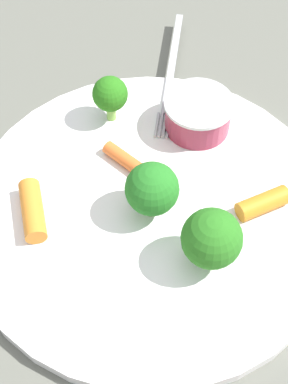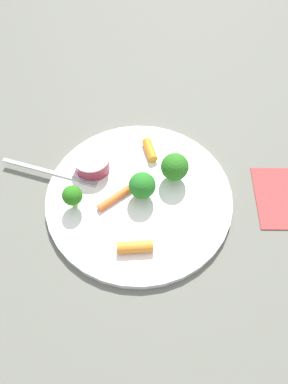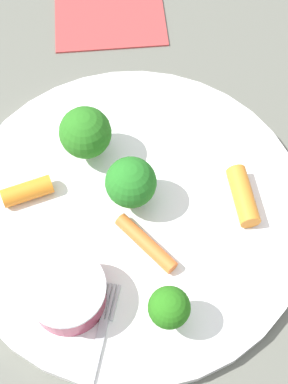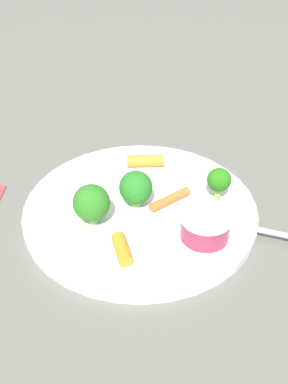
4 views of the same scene
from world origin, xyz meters
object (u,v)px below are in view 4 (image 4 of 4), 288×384
(carrot_stick_1, at_px, (170,199))
(sauce_cup, at_px, (205,227))
(broccoli_floret_2, at_px, (91,203))
(fork, at_px, (261,230))
(carrot_stick_2, at_px, (122,249))
(carrot_stick_0, at_px, (145,161))
(broccoli_floret_0, at_px, (136,190))
(broccoli_floret_1, at_px, (219,180))
(plate, at_px, (140,210))

(carrot_stick_1, bearing_deg, sauce_cup, 119.31)
(broccoli_floret_2, height_order, fork, broccoli_floret_2)
(broccoli_floret_2, height_order, carrot_stick_2, broccoli_floret_2)
(sauce_cup, distance_m, carrot_stick_1, 0.07)
(carrot_stick_0, bearing_deg, carrot_stick_1, 109.02)
(fork, bearing_deg, broccoli_floret_2, -5.55)
(broccoli_floret_0, bearing_deg, carrot_stick_2, 78.58)
(broccoli_floret_0, bearing_deg, broccoli_floret_2, 27.39)
(broccoli_floret_0, bearing_deg, carrot_stick_0, -98.20)
(broccoli_floret_1, distance_m, fork, 0.08)
(broccoli_floret_2, bearing_deg, sauce_cup, 168.53)
(carrot_stick_0, height_order, carrot_stick_1, carrot_stick_0)
(broccoli_floret_1, relative_size, carrot_stick_2, 1.06)
(sauce_cup, bearing_deg, broccoli_floret_0, -34.09)
(broccoli_floret_0, bearing_deg, broccoli_floret_1, -170.27)
(plate, bearing_deg, carrot_stick_2, 75.81)
(broccoli_floret_1, bearing_deg, sauce_cup, 70.44)
(broccoli_floret_2, relative_size, fork, 0.33)
(broccoli_floret_1, height_order, broccoli_floret_2, broccoli_floret_2)
(broccoli_floret_2, xyz_separation_m, carrot_stick_0, (-0.07, -0.12, -0.02))
(sauce_cup, xyz_separation_m, carrot_stick_2, (0.10, 0.03, -0.01))
(carrot_stick_2, bearing_deg, broccoli_floret_1, -140.77)
(plate, distance_m, carrot_stick_1, 0.04)
(broccoli_floret_1, xyz_separation_m, carrot_stick_2, (0.12, 0.10, -0.02))
(broccoli_floret_0, relative_size, broccoli_floret_1, 1.12)
(fork, bearing_deg, broccoli_floret_0, -17.46)
(sauce_cup, xyz_separation_m, carrot_stick_1, (0.04, -0.06, -0.01))
(broccoli_floret_1, xyz_separation_m, carrot_stick_1, (0.06, 0.01, -0.02))
(plate, relative_size, broccoli_floret_1, 6.56)
(broccoli_floret_2, relative_size, carrot_stick_0, 1.04)
(broccoli_floret_0, relative_size, carrot_stick_2, 1.19)
(broccoli_floret_0, xyz_separation_m, broccoli_floret_2, (0.05, 0.03, 0.00))
(plate, height_order, sauce_cup, sauce_cup)
(carrot_stick_0, bearing_deg, plate, 84.64)
(plate, distance_m, fork, 0.15)
(broccoli_floret_2, bearing_deg, plate, -151.25)
(carrot_stick_0, relative_size, carrot_stick_1, 0.85)
(carrot_stick_0, bearing_deg, sauce_cup, 113.63)
(sauce_cup, height_order, carrot_stick_2, sauce_cup)
(broccoli_floret_0, xyz_separation_m, broccoli_floret_1, (-0.10, -0.02, -0.00))
(sauce_cup, bearing_deg, broccoli_floret_1, -109.56)
(sauce_cup, height_order, broccoli_floret_1, broccoli_floret_1)
(plate, xyz_separation_m, broccoli_floret_1, (-0.10, -0.01, 0.03))
(plate, xyz_separation_m, carrot_stick_2, (0.02, 0.09, 0.01))
(broccoli_floret_0, bearing_deg, carrot_stick_1, -166.51)
(broccoli_floret_0, xyz_separation_m, carrot_stick_0, (-0.01, -0.10, -0.02))
(carrot_stick_0, xyz_separation_m, carrot_stick_2, (0.03, 0.18, -0.00))
(sauce_cup, distance_m, fork, 0.07)
(broccoli_floret_2, bearing_deg, broccoli_floret_1, -164.00)
(plate, distance_m, carrot_stick_2, 0.09)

